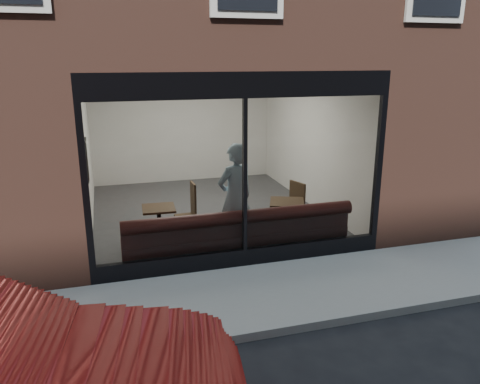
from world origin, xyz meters
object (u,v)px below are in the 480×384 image
object	(u,v)px
cafe_chair_left	(185,217)
cafe_chair_right	(290,217)
cafe_table_left	(159,208)
cafe_table_right	(287,202)
person	(235,198)
banquette	(238,244)

from	to	relation	value
cafe_chair_left	cafe_chair_right	size ratio (longest dim) A/B	0.84
cafe_table_left	cafe_chair_right	bearing A→B (deg)	5.01
cafe_table_left	cafe_table_right	xyz separation A→B (m)	(2.40, -0.31, 0.00)
cafe_chair_left	cafe_chair_right	world-z (taller)	cafe_chair_right
cafe_chair_left	cafe_chair_right	xyz separation A→B (m)	(2.08, -0.60, 0.00)
cafe_chair_left	person	bearing A→B (deg)	113.80
cafe_table_left	cafe_table_right	world-z (taller)	cafe_table_right
banquette	cafe_table_left	size ratio (longest dim) A/B	6.77
banquette	cafe_table_right	xyz separation A→B (m)	(1.13, 0.55, 0.52)
cafe_table_right	cafe_chair_right	world-z (taller)	cafe_table_right
cafe_chair_right	cafe_table_right	bearing A→B (deg)	42.69
banquette	cafe_table_left	xyz separation A→B (m)	(-1.27, 0.86, 0.52)
cafe_table_left	cafe_table_right	distance (m)	2.42
cafe_table_right	cafe_chair_left	xyz separation A→B (m)	(-1.79, 1.15, -0.50)
person	cafe_table_right	bearing A→B (deg)	173.24
cafe_chair_right	cafe_table_left	bearing A→B (deg)	-13.86
person	cafe_table_right	distance (m)	1.15
person	cafe_chair_right	distance (m)	1.77
banquette	person	xyz separation A→B (m)	(0.04, 0.31, 0.77)
banquette	person	world-z (taller)	person
cafe_table_left	cafe_chair_right	xyz separation A→B (m)	(2.70, 0.24, -0.50)
cafe_table_right	cafe_chair_left	world-z (taller)	cafe_table_right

